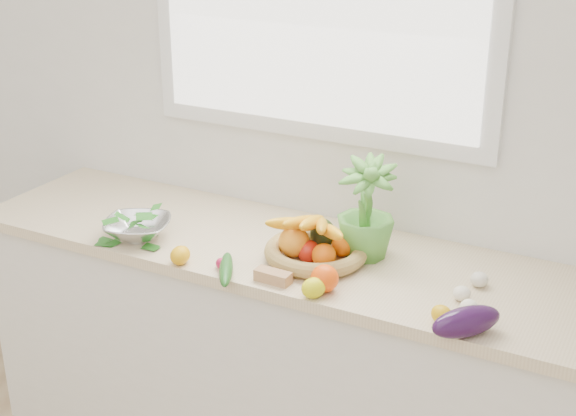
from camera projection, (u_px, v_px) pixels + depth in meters
The scene contains 18 objects.
back_wall at pixel (318, 96), 2.81m from camera, with size 4.50×0.02×2.70m, color white.
counter_cabinet at pixel (278, 361), 2.91m from camera, with size 2.20×0.58×0.86m, color silver.
countertop at pixel (278, 249), 2.74m from camera, with size 2.24×0.62×0.04m, color beige.
orange_loose at pixel (325, 278), 2.41m from camera, with size 0.09×0.09×0.09m, color #FC4C07.
lemon_a at pixel (180, 255), 2.58m from camera, with size 0.06×0.08×0.06m, color #EBA30C.
lemon_b at pixel (314, 288), 2.38m from camera, with size 0.06×0.08×0.06m, color yellow.
lemon_c at pixel (442, 315), 2.24m from camera, with size 0.05×0.07×0.05m, color #DCA20B.
apple at pixel (309, 252), 2.59m from camera, with size 0.08×0.08×0.08m, color red.
ginger at pixel (273, 277), 2.47m from camera, with size 0.12×0.05×0.04m, color tan.
garlic_a at pixel (462, 293), 2.36m from camera, with size 0.05×0.05×0.04m, color white.
garlic_b at pixel (479, 279), 2.44m from camera, with size 0.06×0.06×0.05m, color silver.
garlic_c at pixel (469, 307), 2.28m from camera, with size 0.05×0.05×0.05m, color white.
eggplant at pixel (466, 322), 2.17m from camera, with size 0.08×0.21×0.09m, color #2B0F37.
cucumber at pixel (226, 269), 2.51m from camera, with size 0.04×0.23×0.04m, color #194E17.
radish at pixel (221, 263), 2.56m from camera, with size 0.04×0.04×0.04m, color #B81744.
potted_herb at pixel (366, 209), 2.58m from camera, with size 0.19×0.19×0.34m, color #519B38.
fruit_basket at pixel (315, 245), 2.60m from camera, with size 0.37×0.37×0.18m.
colander_with_spinach at pixel (137, 223), 2.75m from camera, with size 0.30×0.30×0.12m.
Camera 1 is at (1.19, -0.23, 2.05)m, focal length 50.00 mm.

